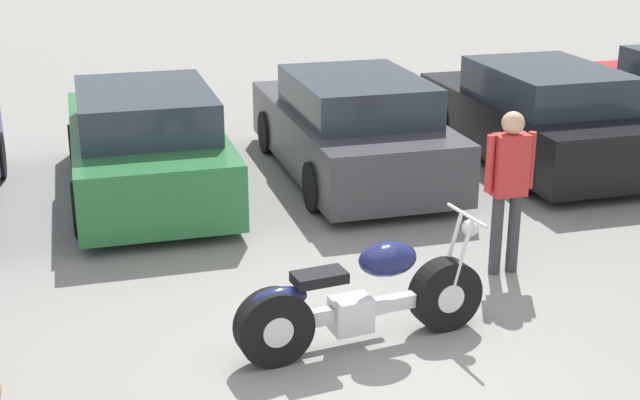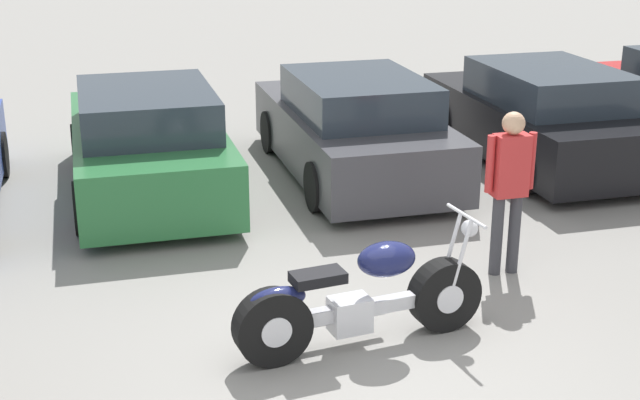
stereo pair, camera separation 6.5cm
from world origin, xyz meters
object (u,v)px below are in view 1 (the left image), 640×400
object	(u,v)px
motorcycle	(361,300)
parked_car_green	(146,144)
parked_car_black	(537,116)
person_standing	(509,179)
parked_car_dark_grey	(352,129)

from	to	relation	value
motorcycle	parked_car_green	bearing A→B (deg)	106.59
parked_car_green	parked_car_black	size ratio (longest dim) A/B	1.00
parked_car_black	person_standing	xyz separation A→B (m)	(-2.24, -3.49, 0.35)
parked_car_dark_grey	person_standing	world-z (taller)	person_standing
motorcycle	person_standing	bearing A→B (deg)	29.79
parked_car_green	person_standing	xyz separation A→B (m)	(3.24, -3.51, 0.35)
motorcycle	parked_car_green	world-z (taller)	parked_car_green
motorcycle	parked_car_dark_grey	size ratio (longest dim) A/B	0.53
parked_car_green	parked_car_black	world-z (taller)	same
parked_car_dark_grey	person_standing	bearing A→B (deg)	-82.02
parked_car_black	parked_car_green	bearing A→B (deg)	179.77
parked_car_dark_grey	parked_car_black	bearing A→B (deg)	-1.26
person_standing	parked_car_green	bearing A→B (deg)	132.70
parked_car_dark_grey	parked_car_black	distance (m)	2.74
parked_car_black	motorcycle	bearing A→B (deg)	-132.08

